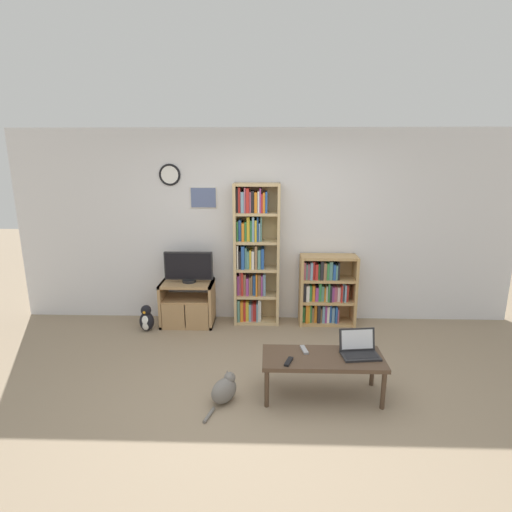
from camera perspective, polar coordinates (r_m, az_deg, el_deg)
name	(u,v)px	position (r m, az deg, el deg)	size (l,w,h in m)	color
ground_plane	(261,400)	(4.01, 0.74, -19.84)	(18.00, 18.00, 0.00)	gray
wall_back	(264,227)	(5.44, 1.09, 4.16)	(6.78, 0.09, 2.60)	silver
tv_stand	(188,303)	(5.53, -9.74, -6.66)	(0.70, 0.46, 0.60)	tan
television	(189,267)	(5.37, -9.61, -1.58)	(0.64, 0.18, 0.42)	black
bookshelf_tall	(254,255)	(5.34, -0.33, 0.15)	(0.60, 0.30, 1.91)	tan
bookshelf_short	(324,290)	(5.52, 9.74, -4.84)	(0.75, 0.32, 0.96)	tan
coffee_table	(323,361)	(3.93, 9.51, -14.54)	(1.14, 0.47, 0.41)	#4C3828
laptop	(359,349)	(3.99, 14.49, -12.71)	(0.37, 0.29, 0.23)	#232326
remote_near_laptop	(289,362)	(3.77, 4.68, -14.79)	(0.09, 0.17, 0.02)	black
remote_far_from_laptop	(304,350)	(3.99, 6.90, -13.15)	(0.07, 0.17, 0.02)	#99999E
cat	(225,389)	(3.93, -4.47, -18.48)	(0.31, 0.49, 0.28)	slate
penguin_figurine	(146,319)	(5.49, -15.38, -8.70)	(0.19, 0.17, 0.35)	black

